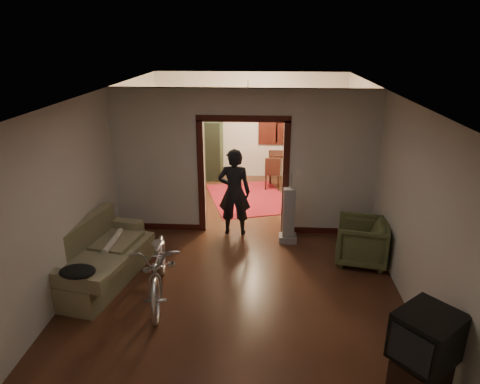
# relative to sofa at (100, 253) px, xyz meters

# --- Properties ---
(floor) EXTENTS (5.00, 8.50, 0.01)m
(floor) POSITION_rel_sofa_xyz_m (2.15, 1.23, -0.46)
(floor) COLOR #351B11
(floor) RESTS_ON ground
(ceiling) EXTENTS (5.00, 8.50, 0.01)m
(ceiling) POSITION_rel_sofa_xyz_m (2.15, 1.23, 2.34)
(ceiling) COLOR white
(ceiling) RESTS_ON floor
(wall_back) EXTENTS (5.00, 0.02, 2.80)m
(wall_back) POSITION_rel_sofa_xyz_m (2.15, 5.48, 0.94)
(wall_back) COLOR beige
(wall_back) RESTS_ON floor
(wall_left) EXTENTS (0.02, 8.50, 2.80)m
(wall_left) POSITION_rel_sofa_xyz_m (-0.35, 1.23, 0.94)
(wall_left) COLOR beige
(wall_left) RESTS_ON floor
(wall_right) EXTENTS (0.02, 8.50, 2.80)m
(wall_right) POSITION_rel_sofa_xyz_m (4.65, 1.23, 0.94)
(wall_right) COLOR beige
(wall_right) RESTS_ON floor
(partition_wall) EXTENTS (5.00, 0.14, 2.80)m
(partition_wall) POSITION_rel_sofa_xyz_m (2.15, 1.98, 0.94)
(partition_wall) COLOR beige
(partition_wall) RESTS_ON floor
(door_casing) EXTENTS (1.74, 0.20, 2.32)m
(door_casing) POSITION_rel_sofa_xyz_m (2.15, 1.98, 0.64)
(door_casing) COLOR #35100C
(door_casing) RESTS_ON floor
(far_window) EXTENTS (0.98, 0.06, 1.28)m
(far_window) POSITION_rel_sofa_xyz_m (2.85, 5.44, 1.09)
(far_window) COLOR black
(far_window) RESTS_ON wall_back
(chandelier) EXTENTS (0.24, 0.24, 0.24)m
(chandelier) POSITION_rel_sofa_xyz_m (2.15, 3.73, 1.89)
(chandelier) COLOR #FFE0A5
(chandelier) RESTS_ON ceiling
(light_switch) EXTENTS (0.08, 0.01, 0.12)m
(light_switch) POSITION_rel_sofa_xyz_m (3.20, 1.90, 0.79)
(light_switch) COLOR silver
(light_switch) RESTS_ON partition_wall
(sofa) EXTENTS (1.28, 2.14, 0.92)m
(sofa) POSITION_rel_sofa_xyz_m (0.00, 0.00, 0.00)
(sofa) COLOR #706D4B
(sofa) RESTS_ON floor
(rolled_paper) EXTENTS (0.10, 0.79, 0.10)m
(rolled_paper) POSITION_rel_sofa_xyz_m (0.10, 0.30, 0.07)
(rolled_paper) COLOR beige
(rolled_paper) RESTS_ON sofa
(jacket) EXTENTS (0.50, 0.37, 0.14)m
(jacket) POSITION_rel_sofa_xyz_m (0.05, -0.91, 0.22)
(jacket) COLOR black
(jacket) RESTS_ON sofa
(bicycle) EXTENTS (0.98, 2.00, 1.01)m
(bicycle) POSITION_rel_sofa_xyz_m (1.04, -0.38, 0.04)
(bicycle) COLOR silver
(bicycle) RESTS_ON floor
(armchair) EXTENTS (0.99, 0.97, 0.76)m
(armchair) POSITION_rel_sofa_xyz_m (4.23, 0.84, -0.08)
(armchair) COLOR #4D5530
(armchair) RESTS_ON floor
(tv_stand) EXTENTS (0.69, 0.69, 0.47)m
(tv_stand) POSITION_rel_sofa_xyz_m (4.26, -2.12, -0.23)
(tv_stand) COLOR black
(tv_stand) RESTS_ON floor
(crt_tv) EXTENTS (0.83, 0.82, 0.53)m
(crt_tv) POSITION_rel_sofa_xyz_m (4.26, -2.12, 0.34)
(crt_tv) COLOR black
(crt_tv) RESTS_ON tv_stand
(vacuum) EXTENTS (0.37, 0.31, 1.07)m
(vacuum) POSITION_rel_sofa_xyz_m (3.02, 1.51, 0.07)
(vacuum) COLOR gray
(vacuum) RESTS_ON floor
(person) EXTENTS (0.64, 0.43, 1.72)m
(person) POSITION_rel_sofa_xyz_m (1.98, 1.83, 0.40)
(person) COLOR black
(person) RESTS_ON floor
(oriental_rug) EXTENTS (2.28, 2.64, 0.02)m
(oriental_rug) POSITION_rel_sofa_xyz_m (2.19, 3.72, -0.45)
(oriental_rug) COLOR maroon
(oriental_rug) RESTS_ON floor
(locker) EXTENTS (0.90, 0.68, 1.59)m
(locker) POSITION_rel_sofa_xyz_m (1.00, 5.11, 0.34)
(locker) COLOR #2C3922
(locker) RESTS_ON floor
(globe) EXTENTS (0.27, 0.27, 0.27)m
(globe) POSITION_rel_sofa_xyz_m (1.00, 5.11, 1.48)
(globe) COLOR #1E5972
(globe) RESTS_ON locker
(desk) EXTENTS (1.07, 0.65, 0.77)m
(desk) POSITION_rel_sofa_xyz_m (3.17, 5.02, -0.08)
(desk) COLOR black
(desk) RESTS_ON floor
(desk_chair) EXTENTS (0.48, 0.48, 0.84)m
(desk_chair) POSITION_rel_sofa_xyz_m (2.75, 4.47, -0.04)
(desk_chair) COLOR black
(desk_chair) RESTS_ON floor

